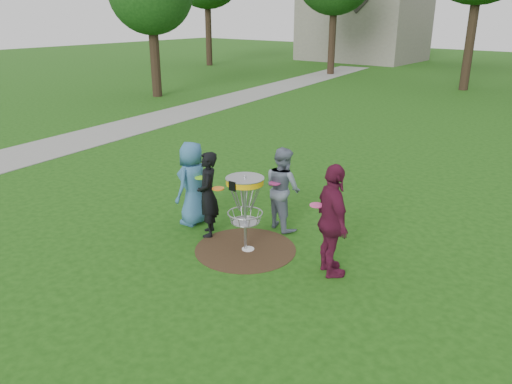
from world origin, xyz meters
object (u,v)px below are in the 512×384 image
Objects in this scene: player_grey at (283,188)px; player_maroon at (332,221)px; player_black at (208,194)px; disc_golf_basket at (245,196)px; player_blue at (193,183)px.

player_grey is 1.95m from player_maroon.
player_black is at bearing 70.00° from player_grey.
player_maroon is 1.33× the size of disc_golf_basket.
player_black reaches higher than disc_golf_basket.
player_blue is at bearing -150.72° from player_black.
player_black is 1.44m from player_grey.
player_grey is at bearing 100.48° from player_black.
player_blue is at bearing 170.20° from disc_golf_basket.
player_blue is 0.90× the size of player_maroon.
player_grey is 1.17× the size of disc_golf_basket.
disc_golf_basket is (-1.61, -0.19, 0.10)m from player_maroon.
disc_golf_basket is (0.94, -0.06, 0.21)m from player_black.
player_grey is 1.21m from disc_golf_basket.
player_grey is 0.87× the size of player_maroon.
player_blue is 1.76m from player_grey.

